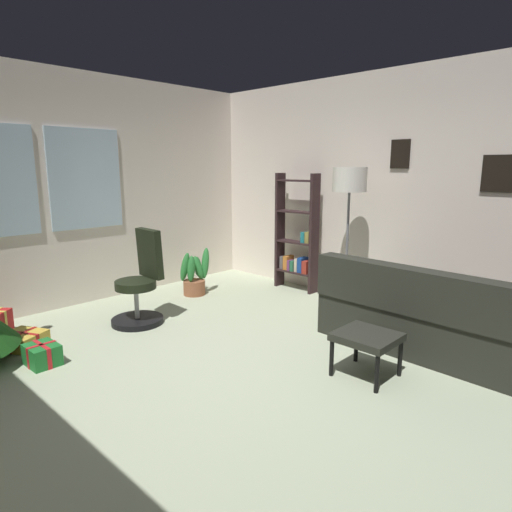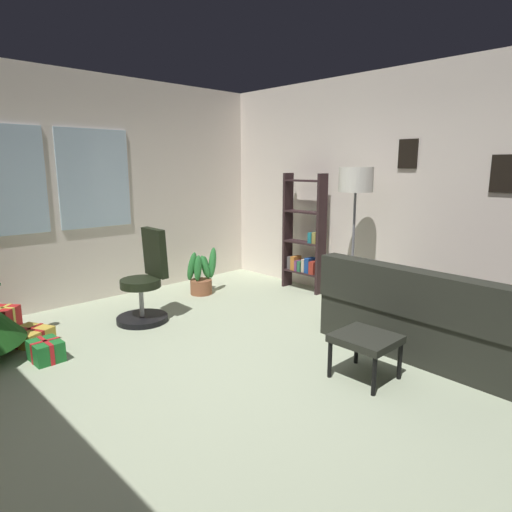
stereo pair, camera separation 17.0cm
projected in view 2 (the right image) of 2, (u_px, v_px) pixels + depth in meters
ground_plane at (246, 383)px, 3.64m from camera, size 5.15×5.84×0.10m
wall_back_with_windows at (82, 190)px, 5.43m from camera, size 5.15×0.12×2.81m
wall_right_with_frames at (412, 192)px, 5.13m from camera, size 0.12×5.84×2.81m
couch at (449, 322)px, 4.08m from camera, size 1.56×2.01×0.83m
footstool at (366, 341)px, 3.55m from camera, size 0.44×0.47×0.37m
gift_box_red at (4, 320)px, 4.61m from camera, size 0.35×0.35×0.26m
gift_box_green at (46, 351)px, 3.92m from camera, size 0.25×0.30×0.19m
gift_box_gold at (30, 336)px, 4.30m from camera, size 0.44×0.46×0.15m
office_chair at (146, 286)px, 4.89m from camera, size 0.56×0.56×1.03m
bookshelf at (304, 240)px, 6.06m from camera, size 0.18×0.64×1.61m
floor_lamp at (356, 188)px, 5.07m from camera, size 0.39×0.39×1.69m
potted_plant at (202, 276)px, 5.97m from camera, size 0.50×0.32×0.63m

